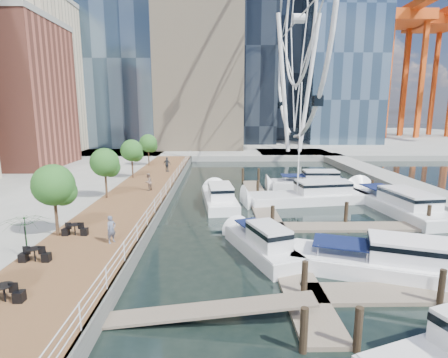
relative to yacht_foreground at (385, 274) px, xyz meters
The scene contains 17 objects.
ground 8.03m from the yacht_foreground, behind, with size 520.00×520.00×0.00m, color black.
boardwalk 22.54m from the yacht_foreground, 139.09° to the left, with size 6.00×60.00×1.00m, color brown.
seawall 20.37m from the yacht_foreground, 133.55° to the left, with size 0.25×60.00×1.00m, color #595954.
land_far 102.07m from the yacht_foreground, 94.51° to the left, with size 200.00×114.00×1.00m, color gray.
breakwater 23.11m from the yacht_foreground, 58.79° to the left, with size 4.00×60.00×1.00m, color gray.
pier 52.10m from the yacht_foreground, 83.42° to the left, with size 14.00×12.00×1.00m, color gray.
railing 20.49m from the yacht_foreground, 133.76° to the left, with size 0.10×60.00×1.05m, color white, non-canonical shape.
floating_docks 9.75m from the yacht_foreground, 90.37° to the left, with size 16.00×34.00×2.60m.
ferris_wheel 58.19m from the yacht_foreground, 83.42° to the left, with size 5.80×45.60×47.80m.
port_cranes 114.29m from the yacht_foreground, 58.00° to the left, with size 40.00×52.00×38.00m.
street_trees 24.19m from the yacht_foreground, 144.70° to the left, with size 2.60×42.60×4.60m.
cafe_tables 18.62m from the yacht_foreground, behind, with size 2.50×13.70×0.74m.
yacht_foreground is the anchor object (origin of this frame).
pedestrian_near 15.88m from the yacht_foreground, behind, with size 0.61×0.40×1.67m, color #52596D.
pedestrian_mid 23.33m from the yacht_foreground, 134.09° to the left, with size 0.86×0.67×1.76m, color #7C6255.
pedestrian_far 32.34m from the yacht_foreground, 119.53° to the left, with size 1.15×0.48×1.97m, color #2D3238.
moored_yachts 13.94m from the yacht_foreground, 90.59° to the left, with size 20.54×33.38×11.50m.
Camera 1 is at (-1.12, -17.45, 8.75)m, focal length 28.00 mm.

